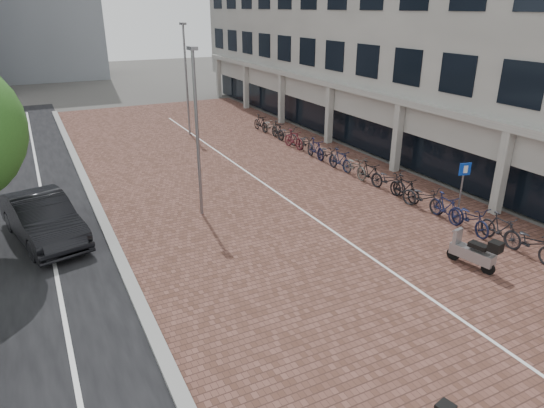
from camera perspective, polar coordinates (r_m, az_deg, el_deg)
The scene contains 11 objects.
ground at distance 12.88m, azimuth 12.53°, elevation -14.50°, with size 140.00×140.00×0.00m, color #474442.
plaza_brick at distance 22.97m, azimuth -2.29°, elevation 2.90°, with size 14.50×42.00×0.04m, color brown.
curb at distance 21.22m, azimuth -20.00°, elevation 0.04°, with size 0.35×42.00×0.14m, color gray.
lane_line at distance 21.15m, azimuth -25.04°, elevation -0.96°, with size 0.12×44.00×0.00m, color white.
parking_line at distance 23.04m, azimuth -1.84°, elevation 3.04°, with size 0.10×30.00×0.00m, color white.
car_dark at distance 18.49m, azimuth -25.30°, elevation -1.55°, with size 1.71×4.91×1.62m, color black.
scooter_front at distance 16.31m, azimuth 22.46°, elevation -5.11°, with size 0.52×1.65×1.13m, color gray, non-canonical shape.
parking_sign at distance 19.49m, azimuth 21.43°, elevation 2.37°, with size 0.46×0.14×2.25m.
lamp_near at distance 18.33m, azimuth -8.73°, elevation 7.82°, with size 0.12×0.12×6.24m, color gray.
lamp_far at distance 31.08m, azimuth -9.98°, elevation 13.96°, with size 0.12×0.12×6.64m, color gray.
bike_row at distance 23.91m, azimuth 9.14°, elevation 4.71°, with size 1.14×21.42×1.05m.
Camera 1 is at (-6.95, -7.76, 7.57)m, focal length 32.13 mm.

